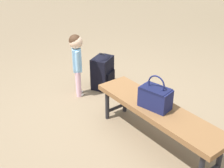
{
  "coord_description": "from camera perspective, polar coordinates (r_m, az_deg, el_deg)",
  "views": [
    {
      "loc": [
        -2.66,
        1.84,
        2.06
      ],
      "look_at": [
        -0.15,
        0.0,
        0.45
      ],
      "focal_mm": 46.54,
      "sensor_mm": 36.0,
      "label": 1
    }
  ],
  "objects": [
    {
      "name": "child_standing",
      "position": [
        3.96,
        -6.98,
        5.48
      ],
      "size": [
        0.22,
        0.18,
        0.9
      ],
      "color": "#E5B2C6",
      "rests_on": "ground"
    },
    {
      "name": "ground_plane",
      "position": [
        3.83,
        -1.3,
        -5.13
      ],
      "size": [
        40.0,
        40.0,
        0.0
      ],
      "primitive_type": "plane",
      "color": "#7F6B51",
      "rests_on": "ground"
    },
    {
      "name": "park_bench",
      "position": [
        3.1,
        8.89,
        -5.5
      ],
      "size": [
        1.61,
        0.43,
        0.45
      ],
      "color": "brown",
      "rests_on": "ground"
    },
    {
      "name": "backpack_large",
      "position": [
        4.28,
        -1.89,
        2.66
      ],
      "size": [
        0.37,
        0.4,
        0.55
      ],
      "color": "black",
      "rests_on": "ground"
    },
    {
      "name": "handbag",
      "position": [
        3.01,
        8.5,
        -2.51
      ],
      "size": [
        0.35,
        0.25,
        0.37
      ],
      "color": "#191E4C",
      "rests_on": "park_bench"
    }
  ]
}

